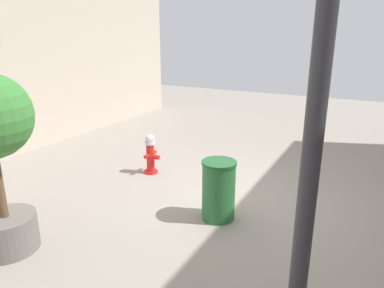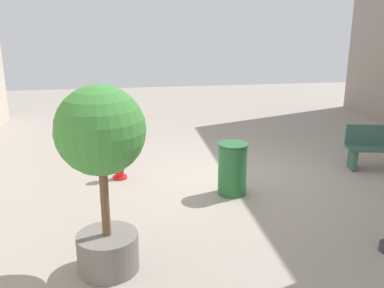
{
  "view_description": "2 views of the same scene",
  "coord_description": "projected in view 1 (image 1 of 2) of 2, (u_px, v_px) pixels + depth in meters",
  "views": [
    {
      "loc": [
        -1.92,
        5.6,
        2.91
      ],
      "look_at": [
        0.86,
        0.37,
        1.05
      ],
      "focal_mm": 33.57,
      "sensor_mm": 36.0,
      "label": 1
    },
    {
      "loc": [
        2.07,
        8.02,
        3.24
      ],
      "look_at": [
        0.84,
        0.25,
        0.85
      ],
      "focal_mm": 40.19,
      "sensor_mm": 36.0,
      "label": 2
    }
  ],
  "objects": [
    {
      "name": "ground_plane",
      "position": [
        244.0,
        201.0,
        6.45
      ],
      "size": [
        23.4,
        23.4,
        0.0
      ],
      "primitive_type": "plane",
      "color": "gray"
    },
    {
      "name": "fire_hydrant",
      "position": [
        151.0,
        154.0,
        7.61
      ],
      "size": [
        0.36,
        0.39,
        0.86
      ],
      "color": "red",
      "rests_on": "ground_plane"
    },
    {
      "name": "street_lamp",
      "position": [
        322.0,
        53.0,
        2.29
      ],
      "size": [
        0.36,
        0.36,
        4.54
      ],
      "color": "#2D2D33",
      "rests_on": "ground_plane"
    },
    {
      "name": "trash_bin",
      "position": [
        219.0,
        190.0,
        5.72
      ],
      "size": [
        0.55,
        0.55,
        0.98
      ],
      "color": "#266633",
      "rests_on": "ground_plane"
    }
  ]
}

